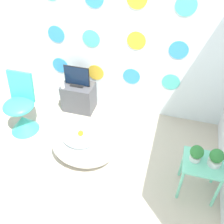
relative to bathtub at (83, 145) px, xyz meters
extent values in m
plane|color=#BCB29E|center=(0.08, -0.72, -0.24)|extent=(12.00, 12.00, 0.00)
cube|color=white|center=(0.08, 1.13, 1.06)|extent=(4.21, 0.04, 2.60)
cylinder|color=#3899E5|center=(-0.76, 1.11, 0.37)|extent=(0.25, 0.01, 0.25)
cylinder|color=gold|center=(-0.19, 1.11, 0.34)|extent=(0.25, 0.01, 0.25)
cylinder|color=#3899E5|center=(0.35, 1.11, 0.37)|extent=(0.25, 0.01, 0.25)
cylinder|color=#4CBFB2|center=(0.90, 1.11, 0.38)|extent=(0.25, 0.01, 0.25)
cylinder|color=#3899E5|center=(-0.75, 1.11, 0.87)|extent=(0.25, 0.01, 0.25)
cylinder|color=#4CBFB2|center=(-0.24, 1.11, 0.87)|extent=(0.25, 0.01, 0.25)
cylinder|color=gold|center=(0.38, 1.11, 0.92)|extent=(0.25, 0.01, 0.25)
cylinder|color=#3899E5|center=(0.93, 1.11, 0.87)|extent=(0.25, 0.01, 0.25)
cylinder|color=#4CBFB2|center=(0.92, 1.11, 1.42)|extent=(0.25, 0.01, 0.25)
ellipsoid|color=white|center=(0.00, 0.00, 0.00)|extent=(0.82, 0.61, 0.48)
cylinder|color=#B2DBEA|center=(0.00, 0.00, 0.22)|extent=(0.50, 0.50, 0.01)
sphere|color=yellow|center=(0.01, -0.06, 0.27)|extent=(0.07, 0.07, 0.07)
sphere|color=yellow|center=(0.01, -0.07, 0.30)|extent=(0.04, 0.04, 0.04)
cone|color=orange|center=(0.01, -0.09, 0.30)|extent=(0.02, 0.02, 0.02)
cone|color=#38B2A3|center=(-1.01, 0.26, -0.12)|extent=(0.40, 0.40, 0.24)
ellipsoid|color=#38B2A3|center=(-1.01, 0.26, 0.20)|extent=(0.42, 0.42, 0.15)
cube|color=#38B2A3|center=(-1.01, 0.41, 0.41)|extent=(0.36, 0.10, 0.43)
cube|color=#4C4C51|center=(-0.42, 0.92, -0.02)|extent=(0.47, 0.32, 0.44)
cube|color=white|center=(-0.42, 0.77, 0.06)|extent=(0.40, 0.01, 0.12)
cube|color=black|center=(-0.42, 0.92, 0.21)|extent=(0.20, 0.12, 0.02)
cube|color=black|center=(-0.42, 0.93, 0.36)|extent=(0.38, 0.01, 0.30)
cube|color=#0F1E38|center=(-0.42, 0.92, 0.36)|extent=(0.36, 0.01, 0.28)
cylinder|color=white|center=(-0.61, 0.81, 0.26)|extent=(0.07, 0.07, 0.12)
cylinder|color=white|center=(-0.61, 0.81, 0.33)|extent=(0.04, 0.04, 0.02)
cube|color=#72D8B7|center=(1.40, -0.10, 0.25)|extent=(0.43, 0.37, 0.02)
cylinder|color=#72D8B7|center=(1.21, -0.26, 0.00)|extent=(0.03, 0.03, 0.48)
cylinder|color=#72D8B7|center=(1.58, -0.26, 0.00)|extent=(0.03, 0.03, 0.48)
cylinder|color=#72D8B7|center=(1.21, 0.06, 0.00)|extent=(0.03, 0.03, 0.48)
cylinder|color=#72D8B7|center=(1.58, 0.06, 0.00)|extent=(0.03, 0.03, 0.48)
cylinder|color=white|center=(1.30, -0.08, 0.29)|extent=(0.12, 0.12, 0.06)
sphere|color=#2D7A38|center=(1.30, -0.08, 0.38)|extent=(0.14, 0.14, 0.14)
cylinder|color=white|center=(1.49, -0.09, 0.29)|extent=(0.14, 0.14, 0.07)
sphere|color=#2D7A38|center=(1.49, -0.09, 0.39)|extent=(0.14, 0.14, 0.14)
camera|label=1|loc=(0.94, -2.01, 2.45)|focal=42.00mm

